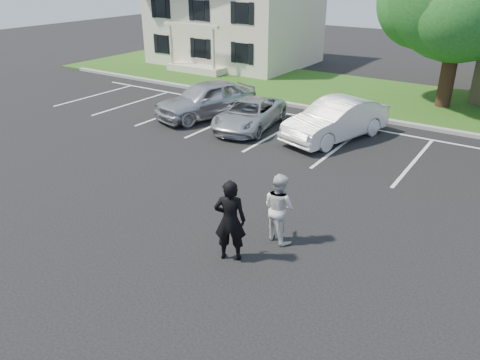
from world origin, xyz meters
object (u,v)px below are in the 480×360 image
man_black_suit (230,221)px  house (235,6)px  car_silver_west (206,99)px  man_white_shirt (279,208)px  car_silver_minivan (249,114)px  car_white_sedan (336,120)px

man_black_suit → house: bearing=-83.3°
car_silver_west → house: bearing=136.4°
man_white_shirt → car_silver_west: (-7.95, 7.45, -0.08)m
man_black_suit → car_silver_minivan: bearing=-87.2°
car_silver_west → car_silver_minivan: size_ratio=1.11×
man_black_suit → car_silver_minivan: (-4.91, 8.54, -0.41)m
man_black_suit → car_silver_minivan: 9.86m
man_white_shirt → car_silver_west: size_ratio=0.37×
car_silver_minivan → car_white_sedan: size_ratio=0.91×
man_black_suit → man_white_shirt: 1.47m
man_black_suit → car_white_sedan: (-1.30, 9.24, -0.22)m
man_white_shirt → car_silver_west: 10.89m
house → car_silver_minivan: bearing=-53.6°
house → car_silver_minivan: house is taller
man_black_suit → car_white_sedan: 9.34m
man_white_shirt → car_silver_minivan: (-5.44, 7.18, -0.30)m
man_black_suit → car_silver_west: bearing=-77.0°
house → car_white_sedan: (12.46, -11.29, -3.04)m
car_silver_west → car_white_sedan: bearing=22.1°
man_black_suit → man_white_shirt: man_black_suit is taller
man_white_shirt → car_white_sedan: bearing=-59.5°
car_silver_west → car_silver_minivan: (2.51, -0.27, -0.22)m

